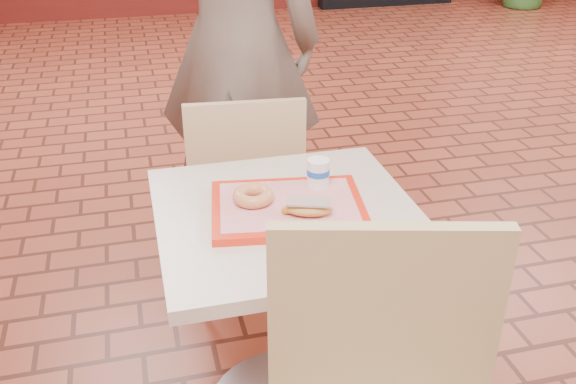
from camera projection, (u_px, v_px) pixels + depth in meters
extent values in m
cube|color=maroon|center=(532.00, 223.00, 3.11)|extent=(8.00, 10.00, 0.01)
cube|color=beige|center=(288.00, 218.00, 1.73)|extent=(0.70, 0.70, 0.04)
cylinder|color=gray|center=(288.00, 325.00, 1.90)|extent=(0.08, 0.08, 0.70)
cube|color=tan|center=(383.00, 334.00, 1.28)|extent=(0.45, 0.15, 0.50)
cube|color=#DCBA84|center=(244.00, 200.00, 2.45)|extent=(0.44, 0.44, 0.04)
cube|color=#DCBA84|center=(247.00, 164.00, 2.18)|extent=(0.41, 0.07, 0.44)
cylinder|color=gray|center=(282.00, 222.00, 2.73)|extent=(0.03, 0.03, 0.39)
cylinder|color=gray|center=(200.00, 229.00, 2.68)|extent=(0.03, 0.03, 0.39)
cylinder|color=gray|center=(296.00, 268.00, 2.43)|extent=(0.03, 0.03, 0.39)
cylinder|color=gray|center=(204.00, 277.00, 2.38)|extent=(0.03, 0.03, 0.39)
imported|color=#6C5F53|center=(235.00, 40.00, 2.53)|extent=(0.80, 0.67, 1.87)
cube|color=red|center=(288.00, 208.00, 1.71)|extent=(0.41, 0.32, 0.02)
cube|color=#E18585|center=(288.00, 204.00, 1.71)|extent=(0.36, 0.27, 0.00)
torus|color=#D37F4D|center=(253.00, 196.00, 1.71)|extent=(0.13, 0.13, 0.03)
ellipsoid|color=#BF8138|center=(308.00, 209.00, 1.65)|extent=(0.14, 0.10, 0.03)
cube|color=silver|center=(308.00, 202.00, 1.64)|extent=(0.12, 0.08, 0.01)
ellipsoid|color=#A25F16|center=(287.00, 210.00, 1.66)|extent=(0.03, 0.03, 0.02)
cylinder|color=white|center=(318.00, 173.00, 1.78)|extent=(0.06, 0.06, 0.08)
cylinder|color=blue|center=(318.00, 171.00, 1.78)|extent=(0.06, 0.06, 0.02)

